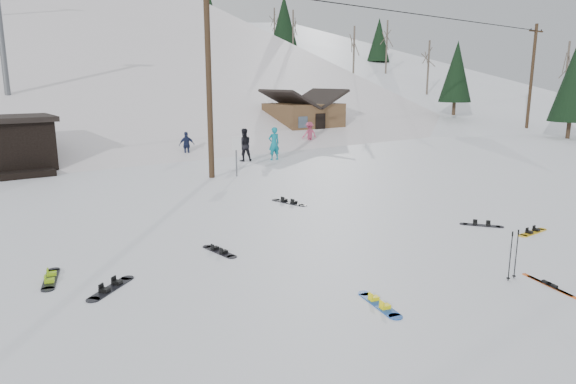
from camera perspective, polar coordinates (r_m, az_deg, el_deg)
ground at (r=12.22m, az=14.32°, el=-9.51°), size 200.00×200.00×0.00m
ski_slope at (r=64.93m, az=-26.66°, el=-3.64°), size 60.00×85.24×65.97m
ridge_right at (r=75.51m, az=3.58°, el=0.57°), size 45.66×93.98×54.59m
treeline_right at (r=66.69m, az=6.75°, el=8.49°), size 20.00×60.00×10.00m
utility_pole at (r=23.78m, az=-8.81°, el=12.75°), size 2.00×0.26×9.00m
utility_pole_right at (r=49.17m, az=25.44°, el=11.48°), size 2.00×0.26×9.00m
trail_sign at (r=24.15m, az=-5.75°, el=4.72°), size 0.50×0.09×1.85m
lift_hut at (r=28.55m, az=-27.84°, el=4.72°), size 3.40×4.10×2.75m
lift_tower_near at (r=37.64m, az=-29.39°, el=16.04°), size 2.20×0.36×8.00m
cabin at (r=39.35m, az=1.74°, el=8.05°), size 5.39×4.40×3.77m
hero_snowboard at (r=10.81m, az=10.10°, el=-12.14°), size 0.55×1.42×0.10m
hero_skis at (r=12.92m, az=27.07°, el=-9.21°), size 0.52×1.49×0.08m
ski_poles at (r=12.78m, az=23.76°, el=-6.39°), size 0.32×0.08×1.16m
board_scatter_a at (r=12.04m, az=-19.07°, el=-10.03°), size 1.27×1.04×0.11m
board_scatter_b at (r=13.82m, az=-7.64°, el=-6.53°), size 0.39×1.38×0.10m
board_scatter_c at (r=13.08m, az=-24.86°, el=-8.72°), size 0.65×1.46×0.11m
board_scatter_d at (r=17.19m, az=20.71°, el=-3.44°), size 0.88×1.11×0.09m
board_scatter_e at (r=17.00m, az=25.54°, el=-4.04°), size 1.38×0.29×0.10m
board_scatter_f at (r=19.00m, az=0.12°, el=-1.14°), size 0.61×1.60×0.11m
skier_teal at (r=29.11m, az=-1.57°, el=5.40°), size 0.72×0.52×1.85m
skier_dark at (r=28.77m, az=-4.93°, el=5.24°), size 1.05×0.93×1.82m
skier_pink at (r=35.34m, az=2.40°, el=6.46°), size 1.12×0.73×1.64m
skier_navy at (r=30.30m, az=-11.19°, el=5.14°), size 0.95×0.54×1.53m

